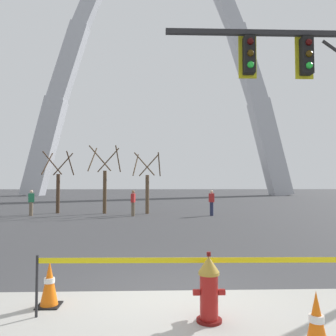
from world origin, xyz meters
TOP-DOWN VIEW (x-y plane):
  - ground_plane at (0.00, 0.00)m, footprint 240.00×240.00m
  - fire_hydrant at (0.54, -1.31)m, footprint 0.46×0.48m
  - caution_tape_barrier at (0.97, -1.13)m, footprint 5.94×0.16m
  - traffic_cone_by_hydrant at (-1.93, -0.63)m, footprint 0.36×0.36m
  - traffic_cone_mid_sidewalk at (1.64, -2.27)m, footprint 0.36×0.36m
  - monument_arch at (0.00, 51.05)m, footprint 45.90×3.26m
  - tree_far_left at (-6.89, 16.61)m, footprint 1.91×1.92m
  - tree_left_mid at (-3.70, 16.28)m, footprint 2.06×2.07m
  - tree_center_left at (-0.86, 16.07)m, footprint 1.86×1.87m
  - pedestrian_walking_left at (-7.99, 14.82)m, footprint 0.39×0.33m
  - pedestrian_standing_center at (3.19, 14.54)m, footprint 0.32×0.39m
  - pedestrian_walking_right at (-1.67, 14.39)m, footprint 0.27×0.38m

SIDE VIEW (x-z plane):
  - ground_plane at x=0.00m, z-range 0.00..0.00m
  - traffic_cone_by_hydrant at x=-1.93m, z-range -0.01..0.72m
  - traffic_cone_mid_sidewalk at x=1.64m, z-range -0.01..0.72m
  - fire_hydrant at x=0.54m, z-range -0.03..0.96m
  - caution_tape_barrier at x=0.97m, z-range 0.18..1.09m
  - pedestrian_walking_left at x=-7.99m, z-range 0.02..1.61m
  - pedestrian_standing_center at x=3.19m, z-range 0.02..1.61m
  - pedestrian_walking_right at x=-1.67m, z-range 0.02..1.61m
  - tree_center_left at x=-0.86m, z-range -0.22..3.80m
  - tree_far_left at x=-6.89m, z-range -0.23..3.91m
  - tree_left_mid at x=-3.70m, z-range -0.25..4.24m
  - monument_arch at x=0.00m, z-range -3.42..46.89m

